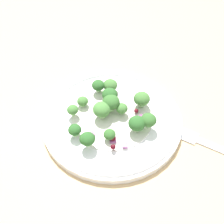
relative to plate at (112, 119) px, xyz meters
The scene contains 28 objects.
ground_plane 3.33cm from the plate, 75.91° to the left, with size 180.00×180.00×2.00cm, color tan.
plate is the anchor object (origin of this frame).
dressing_pool 0.44cm from the plate, 13.24° to the left, with size 13.86×13.86×0.20cm, color white.
broccoli_floret_0 2.67cm from the plate, 133.37° to the left, with size 1.99×1.99×2.01cm.
broccoli_floret_1 5.97cm from the plate, 94.88° to the right, with size 1.96×1.96×1.98cm.
broccoli_floret_2 4.87cm from the plate, 17.42° to the left, with size 1.95×1.95×1.97cm.
broccoli_floret_3 6.84cm from the plate, 90.23° to the left, with size 2.57×2.57×2.60cm.
broccoli_floret_4 3.07cm from the plate, 57.58° to the right, with size 2.98×2.98×3.02cm.
broccoli_floret_5 5.47cm from the plate, 76.18° to the left, with size 2.78×2.78×2.82cm.
broccoli_floret_6 6.91cm from the plate, 69.99° to the right, with size 1.95×1.95×1.97cm.
broccoli_floret_7 3.01cm from the plate, 150.72° to the right, with size 2.97×2.97×3.01cm.
broccoli_floret_8 6.80cm from the plate, 135.09° to the right, with size 2.32×2.32×2.35cm.
broccoli_floret_9 6.52cm from the plate, 154.72° to the right, with size 2.58×2.58×2.61cm.
broccoli_floret_10 6.16cm from the plate, 138.41° to the left, with size 2.81×2.81×2.84cm.
broccoli_floret_11 7.34cm from the plate, 34.48° to the right, with size 2.14×2.14×2.17cm.
broccoli_floret_12 4.16cm from the plate, 150.16° to the right, with size 2.67×2.67×2.70cm.
broccoli_floret_13 7.47cm from the plate, 10.00° to the right, with size 2.45×2.45×2.48cm.
cranberry_0 2.67cm from the plate, 150.92° to the left, with size 0.81×0.81×0.81cm, color maroon.
cranberry_1 6.56cm from the plate, 156.49° to the left, with size 0.81×0.81×0.81cm, color maroon.
cranberry_2 6.62cm from the plate, 20.58° to the left, with size 0.81×0.81×0.81cm, color #4C0A14.
cranberry_3 5.19cm from the plate, 24.24° to the left, with size 0.93×0.93×0.93cm, color #4C0A14.
cranberry_4 4.39cm from the plate, 125.00° to the left, with size 0.75×0.75×0.75cm, color maroon.
onion_bit_0 5.10cm from the plate, 23.83° to the left, with size 0.97×1.01×0.38cm, color #934C84.
onion_bit_1 3.67cm from the plate, 117.46° to the right, with size 0.94×0.88×0.39cm, color #A35B93.
onion_bit_2 5.14cm from the plate, 107.22° to the left, with size 1.35×1.19×0.47cm, color #843D75.
onion_bit_3 6.37cm from the plate, 41.09° to the left, with size 0.97×0.82×0.49cm, color #A35B93.
onion_bit_4 5.07cm from the plate, 18.80° to the right, with size 0.83×0.91×0.59cm, color #843D75.
fork 18.97cm from the plate, 93.73° to the left, with size 3.99×18.68×0.50cm.
Camera 1 is at (29.65, 9.75, 40.97)cm, focal length 48.32 mm.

